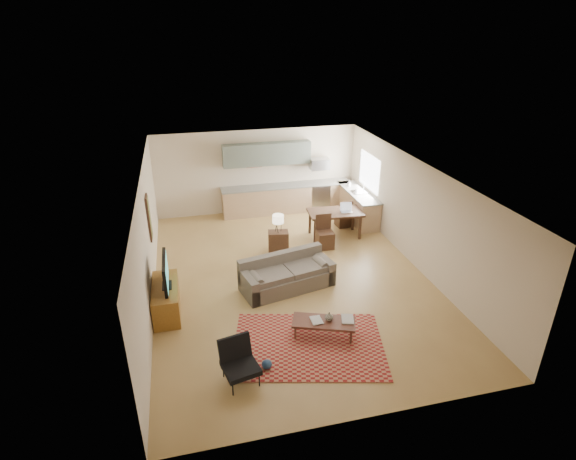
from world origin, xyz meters
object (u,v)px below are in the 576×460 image
object	(u,v)px
coffee_table	(323,329)
tv_credenza	(166,299)
sofa	(287,273)
console_table	(278,242)
armchair	(240,364)
dining_table	(335,224)

from	to	relation	value
coffee_table	tv_credenza	xyz separation A→B (m)	(-3.03, 1.61, 0.14)
coffee_table	sofa	bearing A→B (deg)	118.51
coffee_table	tv_credenza	world-z (taller)	tv_credenza
sofa	console_table	xyz separation A→B (m)	(0.18, 1.78, -0.08)
sofa	tv_credenza	distance (m)	2.78
armchair	tv_credenza	size ratio (longest dim) A/B	0.55
tv_credenza	armchair	bearing A→B (deg)	-62.97
coffee_table	console_table	xyz separation A→B (m)	(-0.09, 3.73, 0.13)
console_table	armchair	bearing A→B (deg)	-101.10
armchair	console_table	distance (m)	4.88
tv_credenza	coffee_table	bearing A→B (deg)	-27.98
coffee_table	tv_credenza	size ratio (longest dim) A/B	0.88
armchair	console_table	xyz separation A→B (m)	(1.69, 4.58, -0.07)
dining_table	console_table	bearing A→B (deg)	-157.04
coffee_table	armchair	xyz separation A→B (m)	(-1.78, -0.85, 0.20)
tv_credenza	dining_table	world-z (taller)	dining_table
tv_credenza	dining_table	bearing A→B (deg)	30.11
sofa	console_table	distance (m)	1.79
sofa	armchair	world-z (taller)	sofa
sofa	armchair	distance (m)	3.17
tv_credenza	console_table	bearing A→B (deg)	35.77
tv_credenza	console_table	size ratio (longest dim) A/B	2.24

